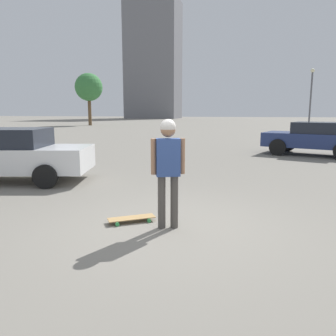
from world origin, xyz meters
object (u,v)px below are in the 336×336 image
(car_parked_near, at_px, (5,154))
(car_parked_far, at_px, (314,138))
(skateboard, at_px, (132,218))
(person, at_px, (168,161))

(car_parked_near, bearing_deg, car_parked_far, -153.59)
(skateboard, xyz_separation_m, car_parked_near, (-2.38, -4.52, 0.67))
(skateboard, height_order, car_parked_near, car_parked_near)
(skateboard, distance_m, car_parked_far, 11.21)
(person, height_order, car_parked_near, person)
(car_parked_near, height_order, car_parked_far, car_parked_near)
(car_parked_far, bearing_deg, skateboard, 84.33)
(person, xyz_separation_m, car_parked_far, (-10.28, 4.00, -0.35))
(skateboard, relative_size, car_parked_near, 0.17)
(person, distance_m, skateboard, 1.25)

